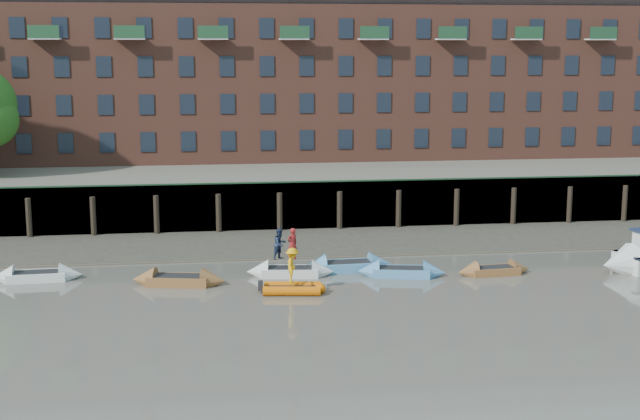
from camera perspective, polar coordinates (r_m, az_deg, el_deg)
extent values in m
plane|color=#5E5A51|center=(38.32, 3.27, -7.93)|extent=(220.00, 220.00, 0.00)
cube|color=#3D382F|center=(55.48, -0.19, -2.12)|extent=(110.00, 8.00, 0.50)
cube|color=#4C4336|center=(52.20, 0.28, -2.93)|extent=(110.00, 1.60, 0.10)
cube|color=#2D2A26|center=(59.45, -0.73, 0.30)|extent=(110.00, 0.80, 3.20)
cylinder|color=black|center=(59.51, -18.14, -0.51)|extent=(0.36, 0.36, 2.60)
cylinder|color=black|center=(58.89, -14.31, -0.42)|extent=(0.36, 0.36, 2.60)
cylinder|color=black|center=(58.55, -10.42, -0.33)|extent=(0.36, 0.36, 2.60)
cylinder|color=black|center=(58.47, -6.51, -0.24)|extent=(0.36, 0.36, 2.60)
cylinder|color=black|center=(58.67, -2.60, -0.15)|extent=(0.36, 0.36, 2.60)
cylinder|color=black|center=(59.13, 1.26, -0.06)|extent=(0.36, 0.36, 2.60)
cylinder|color=black|center=(59.87, 5.05, 0.04)|extent=(0.36, 0.36, 2.60)
cylinder|color=black|center=(60.85, 8.73, 0.12)|extent=(0.36, 0.36, 2.60)
cylinder|color=black|center=(62.08, 12.28, 0.21)|extent=(0.36, 0.36, 2.60)
cylinder|color=black|center=(63.54, 15.68, 0.29)|extent=(0.36, 0.36, 2.60)
cylinder|color=black|center=(65.21, 18.91, 0.36)|extent=(0.36, 0.36, 2.60)
cube|color=#264C2D|center=(58.89, -0.70, 1.83)|extent=(110.00, 0.06, 0.10)
cube|color=#5E594D|center=(72.80, -2.00, 2.16)|extent=(110.00, 28.00, 3.20)
cube|color=brown|center=(73.10, -2.11, 8.18)|extent=(80.00, 10.00, 12.00)
cube|color=black|center=(69.31, -18.42, 4.05)|extent=(1.10, 0.12, 1.50)
cube|color=black|center=(68.81, -15.96, 4.14)|extent=(1.10, 0.12, 1.50)
cube|color=black|center=(68.43, -13.47, 4.22)|extent=(1.10, 0.12, 1.50)
cube|color=black|center=(68.19, -10.95, 4.30)|extent=(1.10, 0.12, 1.50)
cube|color=black|center=(68.07, -8.43, 4.36)|extent=(1.10, 0.12, 1.50)
cube|color=black|center=(68.09, -5.89, 4.42)|extent=(1.10, 0.12, 1.50)
cube|color=black|center=(68.24, -3.37, 4.47)|extent=(1.10, 0.12, 1.50)
cube|color=black|center=(68.52, -0.86, 4.51)|extent=(1.10, 0.12, 1.50)
cube|color=black|center=(68.93, 1.63, 4.55)|extent=(1.10, 0.12, 1.50)
cube|color=black|center=(69.46, 4.08, 4.57)|extent=(1.10, 0.12, 1.50)
cube|color=black|center=(70.13, 6.49, 4.59)|extent=(1.10, 0.12, 1.50)
cube|color=black|center=(70.91, 8.85, 4.59)|extent=(1.10, 0.12, 1.50)
cube|color=black|center=(71.81, 11.16, 4.59)|extent=(1.10, 0.12, 1.50)
cube|color=black|center=(72.82, 13.40, 4.58)|extent=(1.10, 0.12, 1.50)
cube|color=black|center=(73.94, 15.58, 4.57)|extent=(1.10, 0.12, 1.50)
cube|color=black|center=(75.16, 17.69, 4.55)|extent=(1.10, 0.12, 1.50)
cube|color=black|center=(76.48, 19.74, 4.52)|extent=(1.10, 0.12, 1.50)
cube|color=black|center=(69.08, -18.55, 6.36)|extent=(1.10, 0.12, 1.50)
cube|color=black|center=(68.58, -16.08, 6.46)|extent=(1.10, 0.12, 1.50)
cube|color=black|center=(68.20, -13.57, 6.56)|extent=(1.10, 0.12, 1.50)
cube|color=black|center=(67.95, -11.04, 6.64)|extent=(1.10, 0.12, 1.50)
cube|color=black|center=(67.84, -8.49, 6.72)|extent=(1.10, 0.12, 1.50)
cube|color=black|center=(67.85, -5.94, 6.77)|extent=(1.10, 0.12, 1.50)
cube|color=black|center=(68.00, -3.39, 6.82)|extent=(1.10, 0.12, 1.50)
cube|color=black|center=(68.29, -0.86, 6.85)|extent=(1.10, 0.12, 1.50)
cube|color=black|center=(68.70, 1.64, 6.87)|extent=(1.10, 0.12, 1.50)
cube|color=black|center=(69.24, 4.11, 6.88)|extent=(1.10, 0.12, 1.50)
cube|color=black|center=(69.90, 6.54, 6.87)|extent=(1.10, 0.12, 1.50)
cube|color=black|center=(70.68, 8.91, 6.85)|extent=(1.10, 0.12, 1.50)
cube|color=black|center=(71.59, 11.24, 6.82)|extent=(1.10, 0.12, 1.50)
cube|color=black|center=(72.60, 13.49, 6.78)|extent=(1.10, 0.12, 1.50)
cube|color=black|center=(73.72, 15.69, 6.73)|extent=(1.10, 0.12, 1.50)
cube|color=black|center=(74.95, 17.81, 6.68)|extent=(1.10, 0.12, 1.50)
cube|color=black|center=(68.97, -18.69, 8.68)|extent=(1.10, 0.12, 1.50)
cube|color=black|center=(68.46, -16.19, 8.80)|extent=(1.10, 0.12, 1.50)
cube|color=black|center=(68.08, -13.67, 8.91)|extent=(1.10, 0.12, 1.50)
cube|color=black|center=(67.83, -11.12, 9.00)|extent=(1.10, 0.12, 1.50)
cube|color=black|center=(67.72, -8.55, 9.08)|extent=(1.10, 0.12, 1.50)
cube|color=black|center=(67.74, -5.98, 9.14)|extent=(1.10, 0.12, 1.50)
cube|color=black|center=(67.89, -3.42, 9.18)|extent=(1.10, 0.12, 1.50)
cube|color=black|center=(68.17, -0.87, 9.20)|extent=(1.10, 0.12, 1.50)
cube|color=black|center=(68.58, 1.65, 9.21)|extent=(1.10, 0.12, 1.50)
cube|color=black|center=(69.12, 4.14, 9.19)|extent=(1.10, 0.12, 1.50)
cube|color=black|center=(69.78, 6.58, 9.16)|extent=(1.10, 0.12, 1.50)
cube|color=black|center=(70.57, 8.98, 9.12)|extent=(1.10, 0.12, 1.50)
cube|color=black|center=(71.47, 11.32, 9.06)|extent=(1.10, 0.12, 1.50)
cube|color=black|center=(72.49, 13.59, 8.99)|extent=(1.10, 0.12, 1.50)
cube|color=black|center=(73.62, 15.80, 8.91)|extent=(1.10, 0.12, 1.50)
cube|color=black|center=(74.84, 17.93, 8.81)|extent=(1.10, 0.12, 1.50)
cube|color=black|center=(68.97, -18.82, 11.00)|extent=(1.10, 0.12, 1.50)
cube|color=black|center=(68.46, -16.31, 11.14)|extent=(1.10, 0.12, 1.50)
cube|color=black|center=(68.08, -13.77, 11.27)|extent=(1.10, 0.12, 1.50)
cube|color=black|center=(67.83, -11.20, 11.37)|extent=(1.10, 0.12, 1.50)
cube|color=black|center=(67.72, -8.62, 11.45)|extent=(1.10, 0.12, 1.50)
cube|color=black|center=(67.73, -6.03, 11.51)|extent=(1.10, 0.12, 1.50)
cube|color=black|center=(67.88, -3.45, 11.54)|extent=(1.10, 0.12, 1.50)
cube|color=black|center=(68.17, -0.88, 11.56)|extent=(1.10, 0.12, 1.50)
cube|color=black|center=(68.58, 1.66, 11.55)|extent=(1.10, 0.12, 1.50)
cube|color=black|center=(69.12, 4.17, 11.51)|extent=(1.10, 0.12, 1.50)
cube|color=black|center=(69.78, 6.63, 11.46)|extent=(1.10, 0.12, 1.50)
cube|color=black|center=(70.57, 9.04, 11.39)|extent=(1.10, 0.12, 1.50)
cube|color=black|center=(71.47, 11.40, 11.30)|extent=(1.10, 0.12, 1.50)
cube|color=black|center=(72.49, 13.69, 11.20)|extent=(1.10, 0.12, 1.50)
cube|color=black|center=(73.61, 15.91, 11.08)|extent=(1.10, 0.12, 1.50)
cube|color=black|center=(74.84, 18.05, 10.95)|extent=(1.10, 0.12, 1.50)
cube|color=silver|center=(48.95, -17.67, -4.06)|extent=(3.03, 1.49, 0.46)
cone|color=silver|center=(48.76, -15.65, -4.00)|extent=(1.22, 1.40, 1.33)
cone|color=silver|center=(49.20, -19.67, -4.10)|extent=(1.22, 1.40, 1.33)
cube|color=black|center=(48.90, -17.68, -3.82)|extent=(2.52, 1.13, 0.06)
cube|color=brown|center=(46.38, -9.03, -4.46)|extent=(3.34, 2.01, 0.49)
cone|color=brown|center=(46.01, -6.82, -4.53)|extent=(1.47, 1.62, 1.41)
cone|color=brown|center=(46.83, -11.20, -4.39)|extent=(1.47, 1.62, 1.41)
cube|color=black|center=(46.33, -9.04, -4.19)|extent=(2.76, 1.56, 0.06)
cube|color=silver|center=(47.57, -1.92, -3.97)|extent=(3.12, 1.70, 0.47)
cone|color=silver|center=(47.56, 0.18, -3.97)|extent=(1.31, 1.48, 1.35)
cone|color=silver|center=(47.64, -4.02, -3.97)|extent=(1.31, 1.48, 1.35)
cube|color=black|center=(47.52, -1.92, -3.72)|extent=(2.59, 1.30, 0.06)
cube|color=#4D89B8|center=(48.69, 1.77, -3.61)|extent=(3.29, 1.64, 0.50)
cone|color=#4D89B8|center=(49.12, 3.91, -3.50)|extent=(1.33, 1.52, 1.45)
cone|color=#4D89B8|center=(48.32, -0.40, -3.71)|extent=(1.33, 1.52, 1.45)
cube|color=black|center=(48.63, 1.77, -3.35)|extent=(2.74, 1.24, 0.06)
cube|color=#4D89B8|center=(47.70, 5.22, -3.97)|extent=(3.21, 1.94, 0.47)
cone|color=#4D89B8|center=(47.76, 7.33, -3.99)|extent=(1.42, 1.56, 1.35)
cone|color=#4D89B8|center=(47.70, 3.12, -3.94)|extent=(1.42, 1.56, 1.35)
cube|color=black|center=(47.64, 5.23, -3.72)|extent=(2.65, 1.51, 0.06)
cube|color=brown|center=(48.79, 11.06, -3.83)|extent=(2.73, 1.43, 0.41)
cone|color=brown|center=(49.42, 12.70, -3.71)|extent=(1.13, 1.28, 1.19)
cone|color=brown|center=(48.20, 9.39, -3.95)|extent=(1.13, 1.28, 1.19)
cube|color=black|center=(48.74, 11.07, -3.62)|extent=(2.27, 1.09, 0.06)
cylinder|color=#D75F05|center=(44.83, -1.78, -4.87)|extent=(2.86, 0.84, 0.47)
cylinder|color=#D75F05|center=(43.88, -1.82, -5.21)|extent=(2.86, 0.84, 0.47)
sphere|color=#D75F05|center=(44.33, 0.03, -5.04)|extent=(0.54, 0.54, 0.54)
cube|color=black|center=(44.35, -1.80, -5.04)|extent=(2.44, 1.12, 0.16)
cone|color=silver|center=(50.70, 18.50, -3.30)|extent=(2.31, 2.57, 2.20)
imported|color=maroon|center=(47.14, -1.78, -2.19)|extent=(0.75, 0.68, 1.72)
imported|color=#19233F|center=(47.29, -2.57, -2.18)|extent=(1.03, 1.01, 1.67)
imported|color=orange|center=(44.03, -1.78, -3.58)|extent=(0.88, 1.27, 1.80)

